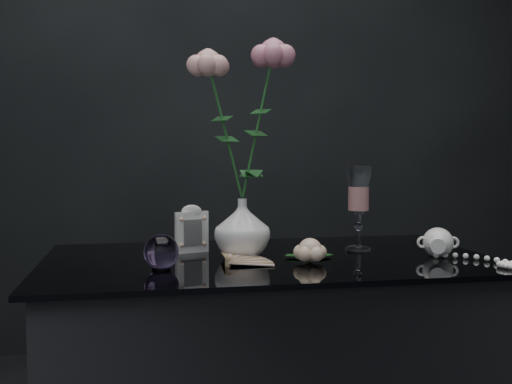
{
  "coord_description": "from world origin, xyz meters",
  "views": [
    {
      "loc": [
        -0.29,
        -1.33,
        1.02
      ],
      "look_at": [
        -0.04,
        -0.0,
        0.92
      ],
      "focal_mm": 42.0,
      "sensor_mm": 36.0,
      "label": 1
    }
  ],
  "objects": [
    {
      "name": "roses",
      "position": [
        -0.06,
        0.06,
        1.11
      ],
      "size": [
        0.24,
        0.13,
        0.43
      ],
      "color": "#EEA69D",
      "rests_on": "vase"
    },
    {
      "name": "loose_rose",
      "position": [
        0.08,
        -0.04,
        0.79
      ],
      "size": [
        0.14,
        0.18,
        0.06
      ],
      "primitive_type": null,
      "rotation": [
        0.0,
        0.0,
        0.08
      ],
      "color": "#FFCBA4",
      "rests_on": "table"
    },
    {
      "name": "pearl_jar",
      "position": [
        0.4,
        -0.01,
        0.8
      ],
      "size": [
        0.3,
        0.31,
        0.07
      ],
      "primitive_type": null,
      "rotation": [
        0.0,
        0.0,
        -0.26
      ],
      "color": "white",
      "rests_on": "table"
    },
    {
      "name": "paperweight",
      "position": [
        -0.26,
        -0.05,
        0.8
      ],
      "size": [
        0.1,
        0.1,
        0.08
      ],
      "primitive_type": null,
      "rotation": [
        0.0,
        0.0,
        0.4
      ],
      "color": "#9A73BC",
      "rests_on": "table"
    },
    {
      "name": "paper_fan",
      "position": [
        -0.11,
        -0.04,
        0.77
      ],
      "size": [
        0.24,
        0.21,
        0.02
      ],
      "primitive_type": null,
      "rotation": [
        0.0,
        0.0,
        0.24
      ],
      "color": "beige",
      "rests_on": "table"
    },
    {
      "name": "vase",
      "position": [
        -0.06,
        0.07,
        0.83
      ],
      "size": [
        0.16,
        0.16,
        0.14
      ],
      "primitive_type": "imported",
      "rotation": [
        0.0,
        0.0,
        -0.2
      ],
      "color": "white",
      "rests_on": "table"
    },
    {
      "name": "picture_frame",
      "position": [
        -0.17,
        0.15,
        0.82
      ],
      "size": [
        0.11,
        0.09,
        0.12
      ],
      "primitive_type": null,
      "rotation": [
        0.0,
        0.0,
        0.3
      ],
      "color": "white",
      "rests_on": "table"
    },
    {
      "name": "wine_glass",
      "position": [
        0.25,
        0.11,
        0.87
      ],
      "size": [
        0.08,
        0.08,
        0.22
      ],
      "primitive_type": null,
      "rotation": [
        0.0,
        0.0,
        -0.27
      ],
      "color": "white",
      "rests_on": "table"
    }
  ]
}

